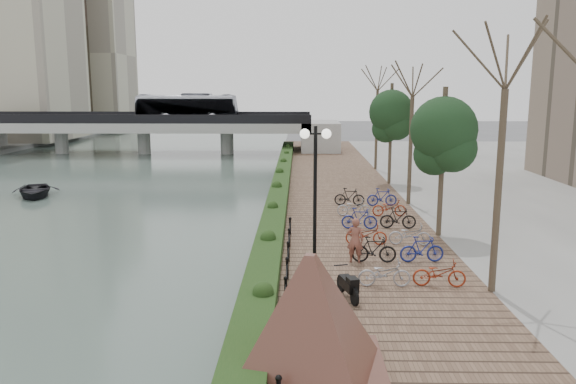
{
  "coord_description": "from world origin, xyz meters",
  "views": [
    {
      "loc": [
        1.79,
        -15.3,
        6.88
      ],
      "look_at": [
        1.26,
        11.34,
        2.0
      ],
      "focal_mm": 35.0,
      "sensor_mm": 36.0,
      "label": 1
    }
  ],
  "objects_px": {
    "granite_monument": "(310,316)",
    "motorcycle": "(348,284)",
    "lamppost": "(315,172)",
    "boat": "(34,190)",
    "pedestrian": "(355,240)"
  },
  "relations": [
    {
      "from": "granite_monument",
      "to": "motorcycle",
      "type": "relative_size",
      "value": 3.56
    },
    {
      "from": "motorcycle",
      "to": "lamppost",
      "type": "bearing_deg",
      "value": 106.07
    },
    {
      "from": "granite_monument",
      "to": "lamppost",
      "type": "distance_m",
      "value": 6.8
    },
    {
      "from": "lamppost",
      "to": "boat",
      "type": "xyz_separation_m",
      "value": [
        -17.71,
        17.3,
        -3.79
      ]
    },
    {
      "from": "granite_monument",
      "to": "motorcycle",
      "type": "height_order",
      "value": "granite_monument"
    },
    {
      "from": "motorcycle",
      "to": "pedestrian",
      "type": "xyz_separation_m",
      "value": [
        0.58,
        3.73,
        0.39
      ]
    },
    {
      "from": "lamppost",
      "to": "motorcycle",
      "type": "relative_size",
      "value": 3.53
    },
    {
      "from": "lamppost",
      "to": "pedestrian",
      "type": "distance_m",
      "value": 3.9
    },
    {
      "from": "motorcycle",
      "to": "pedestrian",
      "type": "relative_size",
      "value": 0.87
    },
    {
      "from": "granite_monument",
      "to": "pedestrian",
      "type": "bearing_deg",
      "value": 77.75
    },
    {
      "from": "pedestrian",
      "to": "boat",
      "type": "bearing_deg",
      "value": -27.3
    },
    {
      "from": "boat",
      "to": "lamppost",
      "type": "bearing_deg",
      "value": -65.15
    },
    {
      "from": "granite_monument",
      "to": "pedestrian",
      "type": "height_order",
      "value": "granite_monument"
    },
    {
      "from": "pedestrian",
      "to": "boat",
      "type": "height_order",
      "value": "pedestrian"
    },
    {
      "from": "motorcycle",
      "to": "granite_monument",
      "type": "bearing_deg",
      "value": -120.14
    }
  ]
}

